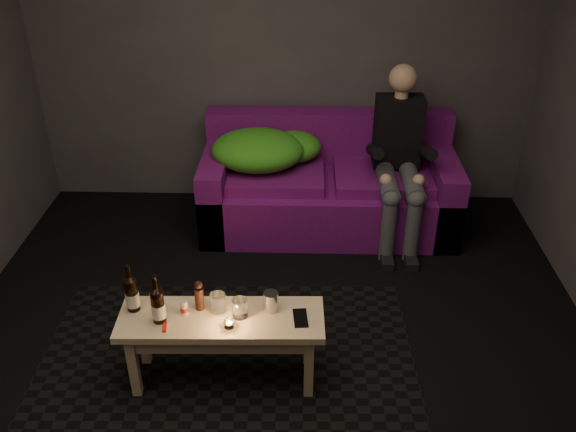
{
  "coord_description": "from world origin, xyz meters",
  "views": [
    {
      "loc": [
        0.17,
        -2.48,
        2.59
      ],
      "look_at": [
        0.07,
        1.06,
        0.49
      ],
      "focal_mm": 38.0,
      "sensor_mm": 36.0,
      "label": 1
    }
  ],
  "objects_px": {
    "sofa": "(328,188)",
    "steel_cup": "(271,301)",
    "coffee_table": "(222,328)",
    "beer_bottle_a": "(132,293)",
    "person": "(399,154)",
    "beer_bottle_b": "(158,305)"
  },
  "relations": [
    {
      "from": "person",
      "to": "steel_cup",
      "type": "height_order",
      "value": "person"
    },
    {
      "from": "person",
      "to": "coffee_table",
      "type": "distance_m",
      "value": 2.0
    },
    {
      "from": "person",
      "to": "coffee_table",
      "type": "xyz_separation_m",
      "value": [
        -1.14,
        -1.61,
        -0.3
      ]
    },
    {
      "from": "person",
      "to": "steel_cup",
      "type": "relative_size",
      "value": 11.52
    },
    {
      "from": "coffee_table",
      "to": "beer_bottle_a",
      "type": "bearing_deg",
      "value": 174.11
    },
    {
      "from": "beer_bottle_b",
      "to": "steel_cup",
      "type": "xyz_separation_m",
      "value": [
        0.59,
        0.11,
        -0.05
      ]
    },
    {
      "from": "beer_bottle_a",
      "to": "steel_cup",
      "type": "height_order",
      "value": "beer_bottle_a"
    },
    {
      "from": "coffee_table",
      "to": "steel_cup",
      "type": "bearing_deg",
      "value": 13.96
    },
    {
      "from": "coffee_table",
      "to": "sofa",
      "type": "bearing_deg",
      "value": 70.42
    },
    {
      "from": "person",
      "to": "coffee_table",
      "type": "relative_size",
      "value": 1.17
    },
    {
      "from": "coffee_table",
      "to": "beer_bottle_b",
      "type": "relative_size",
      "value": 3.83
    },
    {
      "from": "coffee_table",
      "to": "beer_bottle_a",
      "type": "distance_m",
      "value": 0.52
    },
    {
      "from": "beer_bottle_a",
      "to": "steel_cup",
      "type": "bearing_deg",
      "value": 1.27
    },
    {
      "from": "coffee_table",
      "to": "beer_bottle_a",
      "type": "xyz_separation_m",
      "value": [
        -0.48,
        0.05,
        0.19
      ]
    },
    {
      "from": "sofa",
      "to": "coffee_table",
      "type": "relative_size",
      "value": 1.75
    },
    {
      "from": "sofa",
      "to": "steel_cup",
      "type": "distance_m",
      "value": 1.76
    },
    {
      "from": "coffee_table",
      "to": "beer_bottle_b",
      "type": "xyz_separation_m",
      "value": [
        -0.32,
        -0.04,
        0.19
      ]
    },
    {
      "from": "steel_cup",
      "to": "person",
      "type": "bearing_deg",
      "value": 60.54
    },
    {
      "from": "sofa",
      "to": "steel_cup",
      "type": "height_order",
      "value": "sofa"
    },
    {
      "from": "sofa",
      "to": "steel_cup",
      "type": "bearing_deg",
      "value": -102.03
    },
    {
      "from": "person",
      "to": "sofa",
      "type": "bearing_deg",
      "value": 162.64
    },
    {
      "from": "sofa",
      "to": "beer_bottle_b",
      "type": "height_order",
      "value": "sofa"
    }
  ]
}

